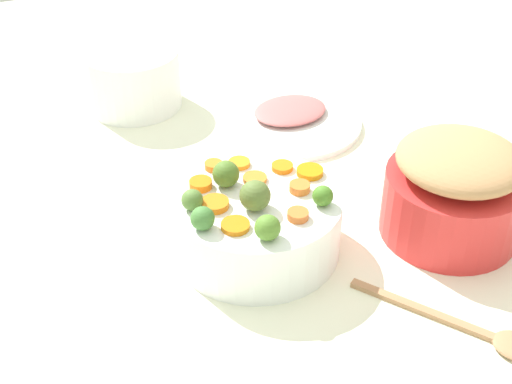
# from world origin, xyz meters

# --- Properties ---
(tabletop) EXTENTS (2.40, 2.40, 0.02)m
(tabletop) POSITION_xyz_m (0.00, 0.00, 0.01)
(tabletop) COLOR white
(tabletop) RESTS_ON ground
(serving_bowl_carrots) EXTENTS (0.25, 0.25, 0.09)m
(serving_bowl_carrots) POSITION_xyz_m (-0.01, -0.01, 0.07)
(serving_bowl_carrots) COLOR white
(serving_bowl_carrots) RESTS_ON tabletop
(metal_pot) EXTENTS (0.21, 0.21, 0.10)m
(metal_pot) POSITION_xyz_m (-0.30, 0.06, 0.07)
(metal_pot) COLOR red
(metal_pot) RESTS_ON tabletop
(stuffing_mound) EXTENTS (0.19, 0.19, 0.05)m
(stuffing_mound) POSITION_xyz_m (-0.30, 0.06, 0.15)
(stuffing_mound) COLOR tan
(stuffing_mound) RESTS_ON metal_pot
(carrot_slice_0) EXTENTS (0.03, 0.03, 0.01)m
(carrot_slice_0) POSITION_xyz_m (0.02, -0.10, 0.12)
(carrot_slice_0) COLOR orange
(carrot_slice_0) RESTS_ON serving_bowl_carrots
(carrot_slice_1) EXTENTS (0.05, 0.05, 0.01)m
(carrot_slice_1) POSITION_xyz_m (-0.11, -0.03, 0.12)
(carrot_slice_1) COLOR orange
(carrot_slice_1) RESTS_ON serving_bowl_carrots
(carrot_slice_2) EXTENTS (0.05, 0.05, 0.01)m
(carrot_slice_2) POSITION_xyz_m (-0.02, -0.05, 0.12)
(carrot_slice_2) COLOR orange
(carrot_slice_2) RESTS_ON serving_bowl_carrots
(carrot_slice_3) EXTENTS (0.04, 0.04, 0.01)m
(carrot_slice_3) POSITION_xyz_m (-0.05, 0.06, 0.12)
(carrot_slice_3) COLOR orange
(carrot_slice_3) RESTS_ON serving_bowl_carrots
(carrot_slice_4) EXTENTS (0.03, 0.03, 0.01)m
(carrot_slice_4) POSITION_xyz_m (-0.08, -0.00, 0.12)
(carrot_slice_4) COLOR orange
(carrot_slice_4) RESTS_ON serving_bowl_carrots
(carrot_slice_5) EXTENTS (0.06, 0.06, 0.01)m
(carrot_slice_5) POSITION_xyz_m (0.04, 0.05, 0.12)
(carrot_slice_5) COLOR orange
(carrot_slice_5) RESTS_ON serving_bowl_carrots
(carrot_slice_6) EXTENTS (0.04, 0.04, 0.01)m
(carrot_slice_6) POSITION_xyz_m (-0.01, -0.01, 0.12)
(carrot_slice_6) COLOR orange
(carrot_slice_6) RESTS_ON serving_bowl_carrots
(carrot_slice_7) EXTENTS (0.05, 0.05, 0.01)m
(carrot_slice_7) POSITION_xyz_m (-0.02, -0.09, 0.12)
(carrot_slice_7) COLOR orange
(carrot_slice_7) RESTS_ON serving_bowl_carrots
(carrot_slice_8) EXTENTS (0.04, 0.04, 0.01)m
(carrot_slice_8) POSITION_xyz_m (-0.07, -0.06, 0.12)
(carrot_slice_8) COLOR orange
(carrot_slice_8) RESTS_ON serving_bowl_carrots
(carrot_slice_9) EXTENTS (0.05, 0.05, 0.01)m
(carrot_slice_9) POSITION_xyz_m (0.06, -0.06, 0.12)
(carrot_slice_9) COLOR orange
(carrot_slice_9) RESTS_ON serving_bowl_carrots
(carrot_slice_10) EXTENTS (0.05, 0.05, 0.01)m
(carrot_slice_10) POSITION_xyz_m (0.05, -0.01, 0.12)
(carrot_slice_10) COLOR orange
(carrot_slice_10) RESTS_ON serving_bowl_carrots
(brussels_sprout_0) EXTENTS (0.03, 0.03, 0.03)m
(brussels_sprout_0) POSITION_xyz_m (0.08, -0.01, 0.13)
(brussels_sprout_0) COLOR #557936
(brussels_sprout_0) RESTS_ON serving_bowl_carrots
(brussels_sprout_1) EXTENTS (0.04, 0.04, 0.04)m
(brussels_sprout_1) POSITION_xyz_m (0.00, 0.02, 0.14)
(brussels_sprout_1) COLOR #5A7134
(brussels_sprout_1) RESTS_ON serving_bowl_carrots
(brussels_sprout_2) EXTENTS (0.03, 0.03, 0.03)m
(brussels_sprout_2) POSITION_xyz_m (-0.09, 0.04, 0.13)
(brussels_sprout_2) COLOR #497E26
(brussels_sprout_2) RESTS_ON serving_bowl_carrots
(brussels_sprout_3) EXTENTS (0.03, 0.03, 0.03)m
(brussels_sprout_3) POSITION_xyz_m (0.08, 0.03, 0.13)
(brussels_sprout_3) COLOR #447B37
(brussels_sprout_3) RESTS_ON serving_bowl_carrots
(brussels_sprout_4) EXTENTS (0.04, 0.04, 0.04)m
(brussels_sprout_4) POSITION_xyz_m (0.01, 0.08, 0.13)
(brussels_sprout_4) COLOR #56842D
(brussels_sprout_4) RESTS_ON serving_bowl_carrots
(brussels_sprout_5) EXTENTS (0.04, 0.04, 0.04)m
(brussels_sprout_5) POSITION_xyz_m (0.02, -0.05, 0.13)
(brussels_sprout_5) COLOR #4E7229
(brussels_sprout_5) RESTS_ON serving_bowl_carrots
(wooden_spoon) EXTENTS (0.19, 0.23, 0.01)m
(wooden_spoon) POSITION_xyz_m (-0.23, 0.27, 0.03)
(wooden_spoon) COLOR #A87A53
(wooden_spoon) RESTS_ON tabletop
(casserole_dish) EXTENTS (0.19, 0.19, 0.12)m
(casserole_dish) POSITION_xyz_m (0.06, -0.51, 0.08)
(casserole_dish) COLOR white
(casserole_dish) RESTS_ON tabletop
(ham_plate) EXTENTS (0.26, 0.26, 0.01)m
(ham_plate) POSITION_xyz_m (-0.20, -0.32, 0.03)
(ham_plate) COLOR white
(ham_plate) RESTS_ON tabletop
(ham_slice_main) EXTENTS (0.16, 0.14, 0.02)m
(ham_slice_main) POSITION_xyz_m (-0.21, -0.35, 0.04)
(ham_slice_main) COLOR #BE6666
(ham_slice_main) RESTS_ON ham_plate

